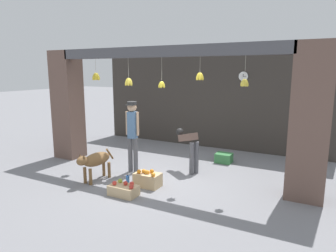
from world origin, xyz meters
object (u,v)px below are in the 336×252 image
at_px(shopkeeper, 132,131).
at_px(fruit_crate_oranges, 148,179).
at_px(worker_stooping, 189,145).
at_px(wall_clock, 243,76).
at_px(dog, 95,160).
at_px(produce_box_green, 224,158).
at_px(fruit_crate_apples, 124,190).
at_px(water_bottle, 128,180).

distance_m(shopkeeper, fruit_crate_oranges, 1.35).
xyz_separation_m(worker_stooping, wall_clock, (0.65, 2.47, 1.62)).
bearing_deg(wall_clock, dog, -118.87).
height_order(dog, worker_stooping, worker_stooping).
height_order(produce_box_green, wall_clock, wall_clock).
distance_m(shopkeeper, worker_stooping, 1.42).
height_order(dog, shopkeeper, shopkeeper).
bearing_deg(shopkeeper, produce_box_green, -142.69).
relative_size(shopkeeper, worker_stooping, 1.71).
height_order(shopkeeper, fruit_crate_apples, shopkeeper).
relative_size(worker_stooping, fruit_crate_oranges, 1.85).
relative_size(dog, shopkeeper, 0.62).
height_order(fruit_crate_oranges, water_bottle, fruit_crate_oranges).
relative_size(produce_box_green, water_bottle, 1.91).
distance_m(worker_stooping, water_bottle, 1.75).
distance_m(fruit_crate_oranges, water_bottle, 0.46).
bearing_deg(produce_box_green, wall_clock, 86.08).
bearing_deg(dog, wall_clock, 157.58).
relative_size(dog, fruit_crate_apples, 1.87).
bearing_deg(fruit_crate_oranges, wall_clock, 74.75).
distance_m(worker_stooping, fruit_crate_apples, 2.10).
bearing_deg(water_bottle, fruit_crate_apples, -62.65).
bearing_deg(worker_stooping, fruit_crate_oranges, -165.28).
xyz_separation_m(fruit_crate_oranges, wall_clock, (1.03, 3.80, 2.13)).
xyz_separation_m(fruit_crate_oranges, fruit_crate_apples, (-0.18, -0.63, -0.04)).
xyz_separation_m(shopkeeper, water_bottle, (0.36, -0.74, -0.94)).
relative_size(shopkeeper, wall_clock, 5.89).
bearing_deg(produce_box_green, shopkeeper, -134.23).
xyz_separation_m(produce_box_green, water_bottle, (-1.39, -2.53, -0.02)).
relative_size(dog, produce_box_green, 2.53).
height_order(shopkeeper, water_bottle, shopkeeper).
bearing_deg(dog, worker_stooping, 141.40).
relative_size(dog, wall_clock, 3.63).
bearing_deg(water_bottle, shopkeeper, 115.67).
bearing_deg(fruit_crate_oranges, dog, -167.35).
bearing_deg(worker_stooping, water_bottle, -179.19).
bearing_deg(wall_clock, worker_stooping, -104.65).
bearing_deg(dog, fruit_crate_apples, 77.41).
bearing_deg(produce_box_green, fruit_crate_apples, -110.16).
bearing_deg(dog, water_bottle, 108.56).
distance_m(fruit_crate_oranges, fruit_crate_apples, 0.65).
height_order(fruit_crate_apples, wall_clock, wall_clock).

